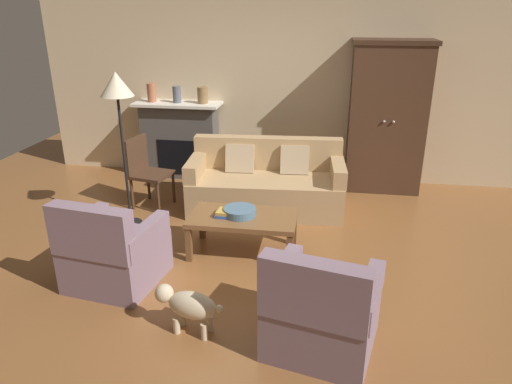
% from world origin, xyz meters
% --- Properties ---
extents(ground_plane, '(9.60, 9.60, 0.00)m').
position_xyz_m(ground_plane, '(0.00, 0.00, 0.00)').
color(ground_plane, brown).
extents(back_wall, '(7.20, 0.10, 2.80)m').
position_xyz_m(back_wall, '(0.00, 2.55, 1.40)').
color(back_wall, beige).
rests_on(back_wall, ground).
extents(fireplace, '(1.26, 0.48, 1.12)m').
position_xyz_m(fireplace, '(-1.55, 2.30, 0.57)').
color(fireplace, '#4C4947').
rests_on(fireplace, ground).
extents(armoire, '(1.06, 0.57, 2.03)m').
position_xyz_m(armoire, '(1.40, 2.22, 1.02)').
color(armoire, '#472D1E').
rests_on(armoire, ground).
extents(couch, '(1.97, 0.97, 0.86)m').
position_xyz_m(couch, '(-0.11, 1.26, 0.32)').
color(couch, tan).
rests_on(couch, ground).
extents(coffee_table, '(1.10, 0.60, 0.42)m').
position_xyz_m(coffee_table, '(-0.19, 0.06, 0.37)').
color(coffee_table, brown).
rests_on(coffee_table, ground).
extents(fruit_bowl, '(0.34, 0.34, 0.08)m').
position_xyz_m(fruit_bowl, '(-0.22, 0.08, 0.46)').
color(fruit_bowl, slate).
rests_on(fruit_bowl, coffee_table).
extents(book_stack, '(0.26, 0.19, 0.06)m').
position_xyz_m(book_stack, '(-0.33, 0.03, 0.45)').
color(book_stack, '#38569E').
rests_on(book_stack, coffee_table).
extents(mantel_vase_terracotta, '(0.12, 0.12, 0.26)m').
position_xyz_m(mantel_vase_terracotta, '(-1.93, 2.28, 1.25)').
color(mantel_vase_terracotta, '#A86042').
rests_on(mantel_vase_terracotta, fireplace).
extents(mantel_vase_slate, '(0.12, 0.12, 0.23)m').
position_xyz_m(mantel_vase_slate, '(-1.55, 2.28, 1.24)').
color(mantel_vase_slate, '#565B66').
rests_on(mantel_vase_slate, fireplace).
extents(mantel_vase_bronze, '(0.15, 0.15, 0.23)m').
position_xyz_m(mantel_vase_bronze, '(-1.17, 2.28, 1.24)').
color(mantel_vase_bronze, olive).
rests_on(mantel_vase_bronze, fireplace).
extents(armchair_near_left, '(0.87, 0.87, 0.88)m').
position_xyz_m(armchair_near_left, '(-1.26, -0.70, 0.32)').
color(armchair_near_left, gray).
rests_on(armchair_near_left, ground).
extents(armchair_near_right, '(0.92, 0.92, 0.88)m').
position_xyz_m(armchair_near_right, '(0.65, -1.31, 0.32)').
color(armchair_near_right, gray).
rests_on(armchair_near_right, ground).
extents(side_chair_wooden, '(0.52, 0.52, 0.90)m').
position_xyz_m(side_chair_wooden, '(-1.64, 1.11, 0.51)').
color(side_chair_wooden, '#472D1E').
rests_on(side_chair_wooden, ground).
extents(floor_lamp, '(0.36, 0.36, 1.78)m').
position_xyz_m(floor_lamp, '(-1.63, 0.53, 1.54)').
color(floor_lamp, black).
rests_on(floor_lamp, ground).
extents(dog, '(0.57, 0.26, 0.39)m').
position_xyz_m(dog, '(-0.38, -1.27, 0.25)').
color(dog, beige).
rests_on(dog, ground).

